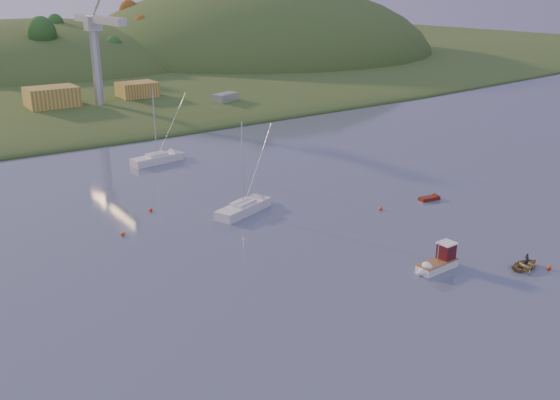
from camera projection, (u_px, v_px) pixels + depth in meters
shore_slope at (40, 91)px, 180.17m from camera, size 640.00×150.00×7.00m
hill_center at (34, 72)px, 220.44m from camera, size 140.00×120.00×36.00m
hill_right at (258, 60)px, 254.87m from camera, size 150.00×130.00×60.00m
hillside_trees at (23, 83)px, 195.66m from camera, size 280.00×50.00×32.00m
wharf at (110, 108)px, 149.19m from camera, size 42.00×16.00×2.40m
shed_west at (52, 98)px, 141.74m from camera, size 11.00×8.00×4.80m
shed_east at (137, 90)px, 154.03m from camera, size 9.00×7.00×4.00m
dock_crane at (97, 41)px, 139.55m from camera, size 3.20×28.00×20.30m
fishing_boat at (435, 264)px, 66.68m from camera, size 5.93×2.11×3.73m
sailboat_near at (157, 158)px, 107.37m from camera, size 9.41×3.97×12.65m
sailboat_far at (243, 207)px, 83.62m from camera, size 9.34×5.56×12.43m
canoe at (526, 265)px, 67.41m from camera, size 3.87×2.78×0.79m
paddler at (526, 262)px, 67.31m from camera, size 0.35×0.53×1.45m
red_tender at (433, 198)px, 89.09m from camera, size 3.72×1.75×1.22m
work_vessel at (226, 104)px, 152.69m from camera, size 16.74×10.87×4.05m
buoy_0 at (549, 268)px, 67.08m from camera, size 0.50×0.50×0.50m
buoy_1 at (381, 209)px, 84.75m from camera, size 0.50×0.50×0.50m
buoy_2 at (123, 234)px, 76.11m from camera, size 0.50×0.50×0.50m
buoy_3 at (151, 210)px, 84.36m from camera, size 0.50×0.50×0.50m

